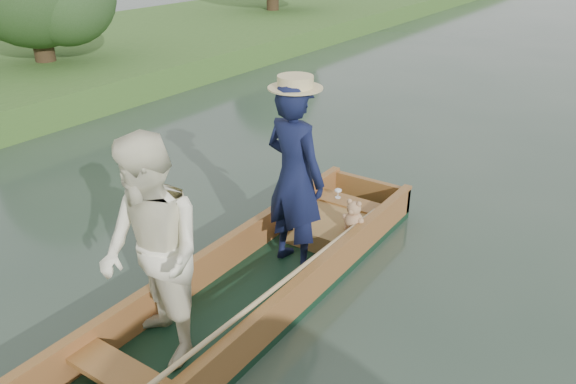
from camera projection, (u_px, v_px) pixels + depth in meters
The scene contains 2 objects.
ground at pixel (254, 301), 5.51m from camera, with size 120.00×120.00×0.00m, color #283D30.
punt at pixel (233, 242), 5.04m from camera, with size 1.24×5.00×2.07m.
Camera 1 is at (2.82, -3.55, 3.32)m, focal length 35.00 mm.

